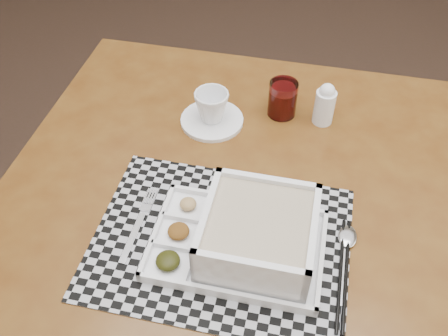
{
  "coord_description": "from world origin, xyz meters",
  "views": [
    {
      "loc": [
        0.09,
        -1.22,
        1.55
      ],
      "look_at": [
        -0.06,
        -0.57,
        0.85
      ],
      "focal_mm": 40.0,
      "sensor_mm": 36.0,
      "label": 1
    }
  ],
  "objects": [
    {
      "name": "cup",
      "position": [
        -0.15,
        -0.34,
        0.81
      ],
      "size": [
        0.1,
        0.1,
        0.08
      ],
      "primitive_type": "imported",
      "rotation": [
        0.0,
        0.0,
        -0.23
      ],
      "color": "white",
      "rests_on": "saucer"
    },
    {
      "name": "floor",
      "position": [
        0.0,
        0.0,
        0.0
      ],
      "size": [
        5.0,
        5.0,
        0.0
      ],
      "primitive_type": "plane",
      "color": "#312318",
      "rests_on": "ground"
    },
    {
      "name": "saucer",
      "position": [
        -0.15,
        -0.34,
        0.77
      ],
      "size": [
        0.15,
        0.15,
        0.01
      ],
      "primitive_type": "cylinder",
      "color": "white",
      "rests_on": "dining_table"
    },
    {
      "name": "dining_table",
      "position": [
        -0.03,
        -0.56,
        0.69
      ],
      "size": [
        1.03,
        1.03,
        0.77
      ],
      "color": "#4C270D",
      "rests_on": "ground"
    },
    {
      "name": "chopsticks",
      "position": [
        0.19,
        -0.7,
        0.77
      ],
      "size": [
        0.02,
        0.24,
        0.01
      ],
      "color": "black",
      "rests_on": "placemat"
    },
    {
      "name": "serving_tray",
      "position": [
        0.02,
        -0.68,
        0.81
      ],
      "size": [
        0.32,
        0.22,
        0.1
      ],
      "color": "white",
      "rests_on": "placemat"
    },
    {
      "name": "juice_glass",
      "position": [
        0.01,
        -0.27,
        0.81
      ],
      "size": [
        0.07,
        0.07,
        0.09
      ],
      "color": "white",
      "rests_on": "dining_table"
    },
    {
      "name": "fork",
      "position": [
        -0.21,
        -0.67,
        0.77
      ],
      "size": [
        0.02,
        0.19,
        0.0
      ],
      "color": "silver",
      "rests_on": "placemat"
    },
    {
      "name": "creamer_bottle",
      "position": [
        0.11,
        -0.28,
        0.82
      ],
      "size": [
        0.05,
        0.05,
        0.11
      ],
      "color": "white",
      "rests_on": "dining_table"
    },
    {
      "name": "placemat",
      "position": [
        -0.04,
        -0.68,
        0.77
      ],
      "size": [
        0.49,
        0.37,
        0.0
      ],
      "primitive_type": "cube",
      "rotation": [
        0.0,
        0.0,
        0.01
      ],
      "color": "#A5A5AC",
      "rests_on": "dining_table"
    },
    {
      "name": "spoon",
      "position": [
        0.19,
        -0.63,
        0.77
      ],
      "size": [
        0.04,
        0.18,
        0.01
      ],
      "color": "silver",
      "rests_on": "placemat"
    }
  ]
}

